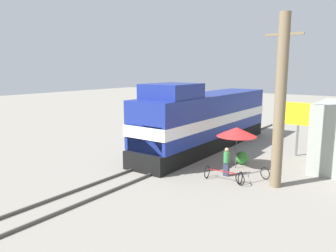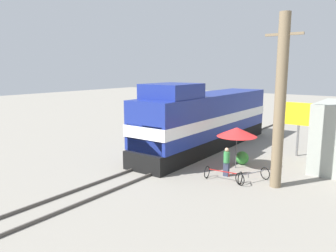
{
  "view_description": "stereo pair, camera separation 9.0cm",
  "coord_description": "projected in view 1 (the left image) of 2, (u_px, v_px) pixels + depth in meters",
  "views": [
    {
      "loc": [
        11.83,
        -18.03,
        5.94
      ],
      "look_at": [
        1.2,
        -3.39,
        2.75
      ],
      "focal_mm": 35.0,
      "sensor_mm": 36.0,
      "label": 1
    },
    {
      "loc": [
        11.9,
        -17.98,
        5.94
      ],
      "look_at": [
        1.2,
        -3.39,
        2.75
      ],
      "focal_mm": 35.0,
      "sensor_mm": 36.0,
      "label": 2
    }
  ],
  "objects": [
    {
      "name": "bicycle_spare",
      "position": [
        223.0,
        175.0,
        17.43
      ],
      "size": [
        1.98,
        0.84,
        0.68
      ],
      "rotation": [
        0.0,
        0.0,
        1.65
      ],
      "color": "black",
      "rests_on": "ground_plane"
    },
    {
      "name": "utility_pole",
      "position": [
        280.0,
        102.0,
        15.96
      ],
      "size": [
        1.8,
        0.54,
        8.55
      ],
      "color": "#726047",
      "rests_on": "ground_plane"
    },
    {
      "name": "rail_near",
      "position": [
        174.0,
        154.0,
        22.65
      ],
      "size": [
        0.08,
        32.07,
        0.15
      ],
      "primitive_type": "cube",
      "color": "#4C4742",
      "rests_on": "ground_plane"
    },
    {
      "name": "rail_far",
      "position": [
        192.0,
        157.0,
        21.82
      ],
      "size": [
        0.08,
        32.07,
        0.15
      ],
      "primitive_type": "cube",
      "color": "#4C4742",
      "rests_on": "ground_plane"
    },
    {
      "name": "billboard_sign",
      "position": [
        299.0,
        117.0,
        22.1
      ],
      "size": [
        1.84,
        0.12,
        3.67
      ],
      "color": "#595959",
      "rests_on": "ground_plane"
    },
    {
      "name": "shrub_cluster",
      "position": [
        242.0,
        158.0,
        20.5
      ],
      "size": [
        0.83,
        0.83,
        0.83
      ],
      "primitive_type": "sphere",
      "color": "#388C38",
      "rests_on": "ground_plane"
    },
    {
      "name": "bicycle",
      "position": [
        253.0,
        176.0,
        17.26
      ],
      "size": [
        1.35,
        1.97,
        0.67
      ],
      "rotation": [
        0.0,
        0.0,
        -0.41
      ],
      "color": "black",
      "rests_on": "ground_plane"
    },
    {
      "name": "person_bystander",
      "position": [
        226.0,
        161.0,
        18.17
      ],
      "size": [
        0.34,
        0.34,
        1.62
      ],
      "color": "#2D3347",
      "rests_on": "ground_plane"
    },
    {
      "name": "locomotive",
      "position": [
        204.0,
        120.0,
        24.11
      ],
      "size": [
        3.07,
        15.26,
        5.0
      ],
      "color": "black",
      "rests_on": "ground_plane"
    },
    {
      "name": "vendor_umbrella",
      "position": [
        237.0,
        132.0,
        19.4
      ],
      "size": [
        2.37,
        2.37,
        2.5
      ],
      "color": "#4C4C4C",
      "rests_on": "ground_plane"
    },
    {
      "name": "ground_plane",
      "position": [
        183.0,
        157.0,
        22.24
      ],
      "size": [
        120.0,
        120.0,
        0.0
      ],
      "primitive_type": "plane",
      "color": "gray"
    }
  ]
}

